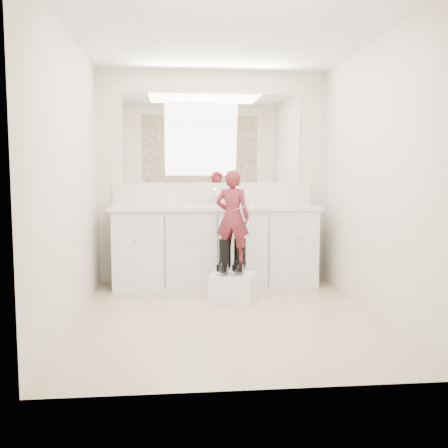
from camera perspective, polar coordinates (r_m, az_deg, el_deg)
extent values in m
plane|color=#958761|center=(4.42, 0.32, -10.52)|extent=(3.00, 3.00, 0.00)
plane|color=white|center=(4.41, 0.34, 21.03)|extent=(3.00, 3.00, 0.00)
plane|color=beige|center=(5.74, -1.23, 5.34)|extent=(2.60, 0.00, 2.60)
plane|color=beige|center=(2.76, 3.57, 4.98)|extent=(2.60, 0.00, 2.60)
plane|color=beige|center=(4.31, -17.19, 4.98)|extent=(0.00, 3.00, 3.00)
plane|color=beige|center=(4.57, 16.83, 5.01)|extent=(0.00, 3.00, 3.00)
cube|color=silver|center=(5.53, -1.00, -2.74)|extent=(2.20, 0.55, 0.85)
cube|color=beige|center=(5.46, -0.99, 1.86)|extent=(2.28, 0.58, 0.04)
cube|color=beige|center=(5.73, -1.22, 3.49)|extent=(2.28, 0.03, 0.25)
cube|color=white|center=(5.74, -1.23, 9.73)|extent=(2.00, 0.02, 1.00)
cube|color=#472819|center=(2.80, 3.60, 14.23)|extent=(2.00, 0.01, 1.20)
cylinder|color=silver|center=(5.62, -1.13, 2.68)|extent=(0.08, 0.08, 0.10)
imported|color=beige|center=(5.53, 2.59, 2.58)|extent=(0.12, 0.12, 0.09)
imported|color=white|center=(5.48, -6.08, 3.07)|extent=(0.09, 0.10, 0.20)
cube|color=white|center=(4.95, 0.98, -7.19)|extent=(0.50, 0.46, 0.26)
imported|color=#9E303B|center=(4.86, 0.97, 0.80)|extent=(0.39, 0.31, 0.91)
cylinder|color=#D85479|center=(4.78, 1.92, 1.84)|extent=(0.13, 0.05, 0.06)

